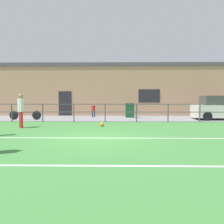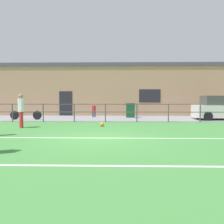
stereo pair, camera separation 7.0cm
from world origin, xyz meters
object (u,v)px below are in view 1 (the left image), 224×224
spectator_child (93,109)px  parked_car_red (221,108)px  bicycle_parked_1 (25,115)px  trash_bin_0 (130,110)px  player_winger (21,109)px  soccer_ball_match (102,124)px

spectator_child → parked_car_red: 9.27m
bicycle_parked_1 → trash_bin_0: (7.39, 2.07, 0.23)m
player_winger → parked_car_red: (12.17, 4.56, -0.18)m
parked_car_red → bicycle_parked_1: (-13.64, -0.37, -0.46)m
player_winger → trash_bin_0: 8.62m
parked_car_red → trash_bin_0: (-6.25, 1.69, -0.23)m
trash_bin_0 → soccer_ball_match: bearing=-108.1°
parked_car_red → trash_bin_0: parked_car_red is taller
player_winger → soccer_ball_match: size_ratio=7.91×
parked_car_red → bicycle_parked_1: parked_car_red is taller
player_winger → bicycle_parked_1: (-1.46, 4.19, -0.64)m
player_winger → spectator_child: (3.07, 6.31, -0.36)m
bicycle_parked_1 → soccer_ball_match: bearing=-32.4°
spectator_child → soccer_ball_match: bearing=90.8°
trash_bin_0 → spectator_child: bearing=178.9°
parked_car_red → player_winger: bearing=-159.5°
spectator_child → bicycle_parked_1: bearing=15.6°
spectator_child → bicycle_parked_1: size_ratio=0.48×
soccer_ball_match → bicycle_parked_1: (-5.56, 3.53, 0.23)m
soccer_ball_match → spectator_child: size_ratio=0.20×
player_winger → trash_bin_0: (5.92, 6.26, -0.41)m
parked_car_red → soccer_ball_match: bearing=-154.2°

